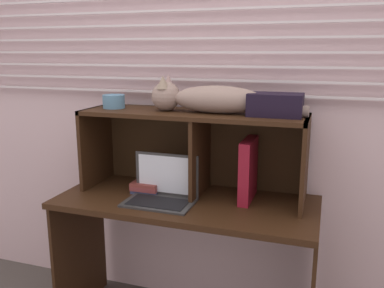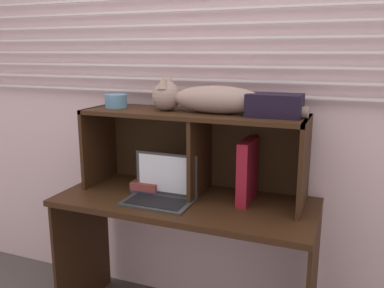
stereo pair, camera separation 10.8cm
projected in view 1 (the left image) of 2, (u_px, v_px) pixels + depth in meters
back_panel_with_blinds at (205, 94)px, 2.25m from camera, size 4.40×0.08×2.50m
desk at (186, 228)px, 2.10m from camera, size 1.31×0.56×0.75m
hutch_shelf_unit at (195, 137)px, 2.12m from camera, size 1.15×0.34×0.43m
cat at (207, 98)px, 2.02m from camera, size 0.79×0.16×0.18m
laptop at (162, 191)px, 2.03m from camera, size 0.34×0.22×0.23m
binder_upright at (248, 170)px, 2.03m from camera, size 0.05×0.24×0.31m
book_stack at (152, 184)px, 2.22m from camera, size 0.15×0.24×0.06m
small_basket at (114, 101)px, 2.19m from camera, size 0.12×0.12×0.07m
storage_box at (275, 105)px, 1.92m from camera, size 0.25×0.16×0.11m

